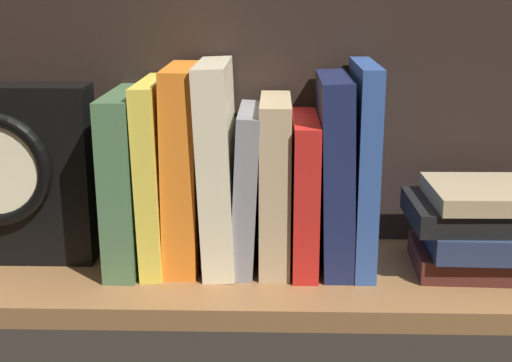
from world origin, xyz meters
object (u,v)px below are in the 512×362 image
object	(u,v)px
book_yellow_seinlanguage	(156,173)
book_gray_chess	(247,187)
book_blue_modern	(362,166)
book_tan_shortstories	(275,182)
book_orange_pandolfini	(184,167)
book_navy_bierce	(334,172)
framed_clock	(3,173)
book_red_requiem	(305,191)
book_stack_side	(478,227)
book_cream_twain	(218,165)
book_green_romantic	(128,178)

from	to	relation	value
book_yellow_seinlanguage	book_gray_chess	bearing A→B (deg)	0.00
book_blue_modern	book_tan_shortstories	bearing A→B (deg)	180.00
book_orange_pandolfini	book_gray_chess	bearing A→B (deg)	0.00
book_tan_shortstories	book_navy_bierce	size ratio (longest dim) A/B	0.88
book_navy_bierce	book_orange_pandolfini	bearing A→B (deg)	180.00
book_orange_pandolfini	framed_clock	size ratio (longest dim) A/B	1.10
book_red_requiem	book_navy_bierce	size ratio (longest dim) A/B	0.79
book_gray_chess	framed_clock	world-z (taller)	framed_clock
book_orange_pandolfini	book_yellow_seinlanguage	bearing A→B (deg)	180.00
book_gray_chess	book_orange_pandolfini	bearing A→B (deg)	180.00
book_navy_bierce	book_stack_side	distance (cm)	18.73
book_orange_pandolfini	book_red_requiem	xyz separation A→B (cm)	(14.90, 0.00, -3.07)
book_cream_twain	book_navy_bierce	bearing A→B (deg)	0.00
book_orange_pandolfini	book_blue_modern	world-z (taller)	book_blue_modern
book_tan_shortstories	book_red_requiem	size ratio (longest dim) A/B	1.12
book_stack_side	book_green_romantic	bearing A→B (deg)	177.53
book_green_romantic	framed_clock	world-z (taller)	framed_clock
book_green_romantic	book_red_requiem	distance (cm)	22.05
book_orange_pandolfini	book_red_requiem	distance (cm)	15.21
book_green_romantic	book_cream_twain	world-z (taller)	book_cream_twain
book_gray_chess	book_tan_shortstories	world-z (taller)	book_tan_shortstories
book_tan_shortstories	book_green_romantic	bearing A→B (deg)	180.00
book_green_romantic	book_red_requiem	world-z (taller)	book_green_romantic
book_cream_twain	book_blue_modern	bearing A→B (deg)	0.00
book_tan_shortstories	book_cream_twain	bearing A→B (deg)	180.00
book_blue_modern	book_stack_side	world-z (taller)	book_blue_modern
book_green_romantic	book_yellow_seinlanguage	distance (cm)	3.58
book_navy_bierce	book_stack_side	xyz separation A→B (cm)	(17.54, -1.86, -6.31)
book_yellow_seinlanguage	book_cream_twain	xyz separation A→B (cm)	(7.78, 0.00, 1.09)
book_navy_bierce	book_stack_side	bearing A→B (deg)	-6.06
book_orange_pandolfini	framed_clock	bearing A→B (deg)	-179.56
book_green_romantic	framed_clock	xyz separation A→B (cm)	(-15.56, -0.17, 0.60)
book_tan_shortstories	book_stack_side	bearing A→B (deg)	-4.28
book_orange_pandolfini	book_red_requiem	world-z (taller)	book_orange_pandolfini
book_orange_pandolfini	book_cream_twain	xyz separation A→B (cm)	(4.18, 0.00, 0.24)
book_yellow_seinlanguage	book_stack_side	bearing A→B (deg)	-2.69
book_orange_pandolfini	book_gray_chess	distance (cm)	8.15
book_blue_modern	framed_clock	xyz separation A→B (cm)	(-44.57, -0.17, -1.20)
book_orange_pandolfini	book_tan_shortstories	world-z (taller)	book_orange_pandolfini
book_red_requiem	book_blue_modern	size ratio (longest dim) A/B	0.74
book_stack_side	book_yellow_seinlanguage	bearing A→B (deg)	177.31
book_tan_shortstories	book_blue_modern	size ratio (longest dim) A/B	0.83
book_yellow_seinlanguage	book_stack_side	world-z (taller)	book_yellow_seinlanguage
framed_clock	book_yellow_seinlanguage	bearing A→B (deg)	0.52
book_yellow_seinlanguage	book_stack_side	distance (cm)	40.16
book_green_romantic	book_orange_pandolfini	world-z (taller)	book_orange_pandolfini
book_gray_chess	book_tan_shortstories	bearing A→B (deg)	0.00
book_green_romantic	framed_clock	size ratio (longest dim) A/B	0.96
book_blue_modern	framed_clock	size ratio (longest dim) A/B	1.12
book_cream_twain	book_green_romantic	bearing A→B (deg)	180.00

